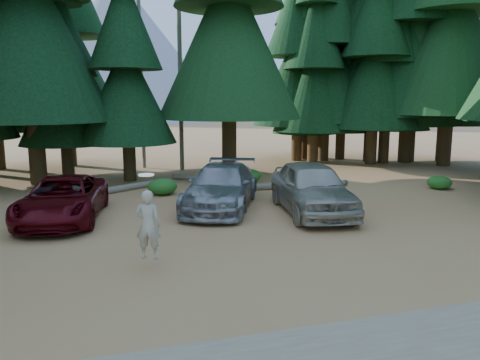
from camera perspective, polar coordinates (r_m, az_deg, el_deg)
The scene contains 18 objects.
ground at distance 12.99m, azimuth 0.03°, elevation -8.11°, with size 160.00×160.00×0.00m, color #BA7E4F.
forest_belt_north at distance 27.37m, azimuth -8.88°, elevation 1.33°, with size 36.00×7.00×22.00m, color black, non-canonical shape.
snag_front at distance 26.77m, azimuth -7.34°, elevation 14.05°, with size 0.24×0.24×12.00m, color #6E6558.
snag_back at distance 27.96m, azimuth -11.93°, elevation 11.69°, with size 0.20×0.20×10.00m, color #6E6558.
mountain_peak at distance 100.47m, azimuth -16.34°, elevation 14.45°, with size 48.00×50.00×28.00m.
red_pickup at distance 16.65m, azimuth -20.81°, elevation -2.17°, with size 2.41×5.22×1.45m, color #54070F.
silver_minivan_center at distance 17.30m, azimuth -2.31°, elevation -0.81°, with size 2.26×5.56×1.61m, color #9EA0A6.
silver_minivan_right at distance 16.74m, azimuth 8.74°, elevation -0.90°, with size 2.16×5.37×1.83m, color #B2AF9F.
frisbee_player at distance 11.21m, azimuth -11.14°, elevation -5.29°, with size 0.71×0.58×2.02m.
log_left at distance 21.29m, azimuth -13.48°, elevation -0.87°, with size 0.29×0.29×4.01m, color #6E6558.
log_mid at distance 23.13m, azimuth -4.87°, elevation 0.18°, with size 0.26×0.26×3.16m, color #6E6558.
log_right at distance 21.44m, azimuth 7.41°, elevation -0.60°, with size 0.29×0.29×4.55m, color #6E6558.
shrub_left at distance 19.04m, azimuth -21.65°, elevation -2.17°, with size 0.98×0.98×0.54m, color #24661E.
shrub_center_left at distance 20.09m, azimuth -9.43°, elevation -0.79°, with size 1.24×1.24×0.68m, color #24661E.
shrub_center_right at distance 21.52m, azimuth -3.20°, elevation -0.26°, with size 0.84×0.84×0.46m, color #24661E.
shrub_right at distance 22.95m, azimuth 5.44°, elevation 0.39°, with size 0.90×0.90×0.49m, color #24661E.
shrub_far_right at distance 22.70m, azimuth 1.02°, elevation 0.55°, with size 1.22×1.22×0.67m, color #24661E.
shrub_edge_east at distance 22.91m, azimuth 23.14°, elevation -0.27°, with size 1.07×1.07×0.59m, color #24661E.
Camera 1 is at (-3.49, -11.85, 4.01)m, focal length 35.00 mm.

